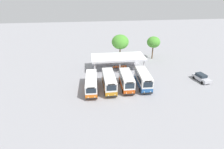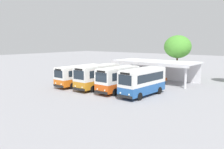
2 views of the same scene
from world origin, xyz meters
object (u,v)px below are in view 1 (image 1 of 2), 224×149
city_bus_middle_cream (127,80)px  waiting_chair_second_from_end (116,67)px  waiting_chair_far_end_seat (126,67)px  waiting_chair_fifth_seat (123,67)px  waiting_chair_end_by_column (114,67)px  waiting_chair_middle_seat (119,67)px  city_bus_nearest_orange (91,83)px  waiting_chair_fourth_seat (121,67)px  city_bus_second_in_row (109,81)px  city_bus_fourth_amber (143,79)px  parked_car_flank (201,77)px

city_bus_middle_cream → waiting_chair_second_from_end: 10.04m
city_bus_middle_cream → waiting_chair_far_end_seat: bearing=79.2°
waiting_chair_second_from_end → waiting_chair_fifth_seat: same height
waiting_chair_fifth_seat → waiting_chair_far_end_seat: size_ratio=1.00×
waiting_chair_end_by_column → waiting_chair_middle_seat: size_ratio=1.00×
city_bus_nearest_orange → city_bus_middle_cream: 7.18m
city_bus_middle_cream → waiting_chair_second_from_end: size_ratio=7.97×
waiting_chair_second_from_end → waiting_chair_fourth_seat: bearing=1.2°
city_bus_second_in_row → waiting_chair_second_from_end: 10.41m
city_bus_middle_cream → waiting_chair_end_by_column: city_bus_middle_cream is taller
city_bus_second_in_row → waiting_chair_second_from_end: city_bus_second_in_row is taller
city_bus_fourth_amber → parked_car_flank: size_ratio=1.64×
waiting_chair_end_by_column → waiting_chair_middle_seat: same height
waiting_chair_second_from_end → waiting_chair_far_end_seat: (2.47, 0.05, 0.00)m
city_bus_nearest_orange → city_bus_second_in_row: 3.59m
city_bus_fourth_amber → waiting_chair_second_from_end: city_bus_fourth_amber is taller
waiting_chair_fifth_seat → parked_car_flank: bearing=-29.2°
city_bus_fourth_amber → city_bus_second_in_row: bearing=-179.2°
city_bus_fourth_amber → waiting_chair_far_end_seat: city_bus_fourth_amber is taller
city_bus_fourth_amber → waiting_chair_fourth_seat: size_ratio=8.52×
city_bus_second_in_row → waiting_chair_middle_seat: size_ratio=8.80×
waiting_chair_fourth_seat → waiting_chair_far_end_seat: (1.23, 0.02, 0.00)m
city_bus_middle_cream → city_bus_fourth_amber: (3.59, 0.17, 0.03)m
city_bus_middle_cream → waiting_chair_second_from_end: bearing=93.3°
city_bus_nearest_orange → city_bus_fourth_amber: city_bus_fourth_amber is taller
city_bus_middle_cream → waiting_chair_end_by_column: bearing=96.8°
waiting_chair_middle_seat → waiting_chair_fourth_seat: (0.62, -0.06, 0.00)m
waiting_chair_second_from_end → waiting_chair_far_end_seat: same height
waiting_chair_far_end_seat → waiting_chair_middle_seat: bearing=178.9°
city_bus_fourth_amber → waiting_chair_middle_seat: 10.55m
city_bus_fourth_amber → waiting_chair_end_by_column: size_ratio=8.52×
waiting_chair_fourth_seat → city_bus_second_in_row: bearing=-113.3°
city_bus_middle_cream → waiting_chair_fourth_seat: size_ratio=7.97×
city_bus_nearest_orange → waiting_chair_fourth_seat: bearing=51.5°
city_bus_nearest_orange → waiting_chair_end_by_column: city_bus_nearest_orange is taller
parked_car_flank → waiting_chair_end_by_column: (-18.55, 8.95, -0.30)m
city_bus_second_in_row → parked_car_flank: (20.95, 0.92, -0.99)m
city_bus_nearest_orange → city_bus_second_in_row: bearing=-0.8°
city_bus_middle_cream → waiting_chair_middle_seat: size_ratio=7.97×
waiting_chair_middle_seat → city_bus_nearest_orange: bearing=-126.1°
city_bus_middle_cream → waiting_chair_fifth_seat: 10.16m
city_bus_nearest_orange → waiting_chair_fifth_seat: size_ratio=9.44×
city_bus_second_in_row → waiting_chair_fifth_seat: bearing=63.9°
waiting_chair_middle_seat → waiting_chair_far_end_seat: size_ratio=1.00×
city_bus_second_in_row → city_bus_fourth_amber: size_ratio=1.03×
city_bus_second_in_row → waiting_chair_second_from_end: size_ratio=8.80×
city_bus_nearest_orange → waiting_chair_middle_seat: size_ratio=9.44×
parked_car_flank → waiting_chair_second_from_end: parked_car_flank is taller
city_bus_second_in_row → city_bus_nearest_orange: bearing=179.2°
waiting_chair_end_by_column → waiting_chair_second_from_end: size_ratio=1.00×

